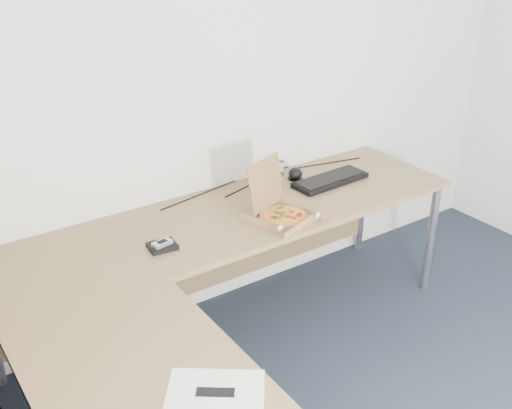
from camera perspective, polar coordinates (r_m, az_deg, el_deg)
desk at (r=2.68m, az=-2.94°, el=-6.66°), size 2.50×2.20×0.73m
pizza_box at (r=3.07m, az=2.37°, el=-0.80°), size 0.26×0.31×0.27m
drinking_glass at (r=3.52m, az=2.16°, el=3.21°), size 0.06×0.06×0.11m
keyboard at (r=3.51m, az=6.93°, el=2.27°), size 0.46×0.18×0.03m
mouse at (r=3.40m, az=1.76°, el=1.73°), size 0.10×0.07×0.04m
wallet at (r=2.85m, az=-8.72°, el=-3.86°), size 0.14×0.12×0.02m
phone at (r=2.83m, az=-8.74°, el=-3.58°), size 0.10×0.06×0.02m
paper_sheet at (r=2.07m, az=-3.81°, el=-17.06°), size 0.39×0.37×0.00m
dome_speaker at (r=3.52m, az=3.69°, el=2.95°), size 0.09×0.09×0.08m
cable_bundle at (r=3.51m, az=0.41°, el=2.31°), size 0.66×0.13×0.01m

